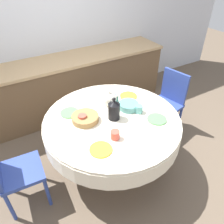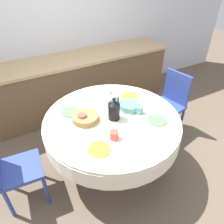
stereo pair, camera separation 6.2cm
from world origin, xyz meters
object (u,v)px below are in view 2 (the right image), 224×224
Objects in this scene: chair_left at (170,101)px; chair_right at (11,167)px; teapot at (110,99)px; coffee_carafe at (114,110)px.

chair_left and chair_right have the same top height.
chair_right is at bearing 81.81° from chair_left.
chair_right is 4.15× the size of teapot.
coffee_carafe is (1.08, -0.08, 0.35)m from chair_right.
teapot reaches higher than chair_left.
chair_right is (-2.10, -0.16, 0.00)m from chair_left.
chair_left is at bearing 98.19° from chair_right.
coffee_carafe is 0.24m from teapot.
coffee_carafe reaches higher than teapot.
coffee_carafe is at bearing -109.20° from teapot.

